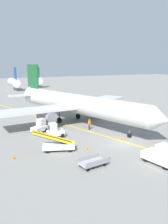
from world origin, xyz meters
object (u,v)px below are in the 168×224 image
(airliner, at_px, (74,103))
(safety_cone_wingtip_left, at_px, (87,148))
(baggage_tug_near_wing, at_px, (40,127))
(baggage_cart_loaded, at_px, (93,162))
(belt_loader_forward_hold, at_px, (57,145))
(baggage_cart_empty_trailing, at_px, (149,125))
(pushback_tug, at_px, (162,155))
(baggage_tug_by_cargo_door, at_px, (55,131))
(safety_cone_nose_left, at_px, (89,119))
(safety_cone_nose_right, at_px, (122,138))
(safety_cone_wingtip_right, at_px, (14,157))
(ground_crew_marshaller, at_px, (89,124))

(airliner, distance_m, safety_cone_wingtip_left, 14.22)
(baggage_tug_near_wing, bearing_deg, baggage_cart_loaded, -85.32)
(belt_loader_forward_hold, bearing_deg, baggage_cart_loaded, -74.91)
(belt_loader_forward_hold, relative_size, baggage_cart_empty_trailing, 1.36)
(pushback_tug, height_order, belt_loader_forward_hold, belt_loader_forward_hold)
(baggage_cart_empty_trailing, bearing_deg, baggage_tug_by_cargo_door, 171.48)
(baggage_cart_empty_trailing, height_order, safety_cone_wingtip_left, baggage_cart_empty_trailing)
(safety_cone_nose_left, distance_m, safety_cone_wingtip_left, 15.12)
(baggage_tug_near_wing, height_order, safety_cone_nose_left, baggage_tug_near_wing)
(belt_loader_forward_hold, distance_m, safety_cone_wingtip_left, 3.58)
(safety_cone_nose_right, relative_size, safety_cone_wingtip_right, 1.00)
(baggage_cart_empty_trailing, bearing_deg, safety_cone_wingtip_right, -172.30)
(belt_loader_forward_hold, height_order, baggage_cart_empty_trailing, belt_loader_forward_hold)
(pushback_tug, distance_m, safety_cone_nose_left, 20.61)
(baggage_tug_by_cargo_door, height_order, baggage_cart_empty_trailing, baggage_tug_by_cargo_door)
(pushback_tug, relative_size, safety_cone_wingtip_left, 8.74)
(safety_cone_wingtip_left, bearing_deg, safety_cone_wingtip_right, 172.52)
(safety_cone_wingtip_left, bearing_deg, belt_loader_forward_hold, 158.40)
(airliner, distance_m, baggage_tug_near_wing, 8.46)
(belt_loader_forward_hold, relative_size, baggage_cart_loaded, 1.34)
(baggage_tug_near_wing, relative_size, ground_crew_marshaller, 1.61)
(safety_cone_wingtip_left, bearing_deg, airliner, 71.27)
(pushback_tug, relative_size, belt_loader_forward_hold, 0.75)
(safety_cone_wingtip_left, bearing_deg, baggage_tug_near_wing, 106.52)
(baggage_cart_empty_trailing, relative_size, ground_crew_marshaller, 2.21)
(safety_cone_nose_left, bearing_deg, pushback_tug, -97.24)
(baggage_cart_loaded, relative_size, safety_cone_wingtip_right, 8.70)
(safety_cone_wingtip_left, bearing_deg, baggage_cart_loaded, -110.63)
(baggage_tug_near_wing, relative_size, baggage_cart_loaded, 0.71)
(baggage_tug_by_cargo_door, bearing_deg, airliner, 47.14)
(belt_loader_forward_hold, height_order, safety_cone_nose_right, belt_loader_forward_hold)
(baggage_tug_by_cargo_door, height_order, safety_cone_wingtip_left, baggage_tug_by_cargo_door)
(safety_cone_wingtip_right, bearing_deg, baggage_cart_empty_trailing, 7.70)
(ground_crew_marshaller, xyz_separation_m, safety_cone_nose_left, (3.05, 5.54, -0.69))
(baggage_tug_near_wing, height_order, baggage_cart_loaded, baggage_tug_near_wing)
(baggage_cart_loaded, xyz_separation_m, safety_cone_wingtip_left, (1.71, 4.55, -0.25))
(baggage_cart_loaded, bearing_deg, safety_cone_nose_right, 35.90)
(belt_loader_forward_hold, bearing_deg, baggage_tug_near_wing, 87.21)
(safety_cone_nose_right, bearing_deg, airliner, 97.88)
(belt_loader_forward_hold, bearing_deg, pushback_tug, -46.36)
(baggage_tug_near_wing, distance_m, safety_cone_wingtip_left, 10.16)
(airliner, relative_size, safety_cone_nose_left, 79.01)
(airliner, height_order, belt_loader_forward_hold, airliner)
(baggage_tug_by_cargo_door, relative_size, ground_crew_marshaller, 1.47)
(safety_cone_wingtip_right, bearing_deg, safety_cone_nose_left, 36.73)
(baggage_cart_loaded, distance_m, baggage_cart_empty_trailing, 17.71)
(belt_loader_forward_hold, height_order, ground_crew_marshaller, belt_loader_forward_hold)
(baggage_tug_near_wing, height_order, safety_cone_nose_right, baggage_tug_near_wing)
(belt_loader_forward_hold, bearing_deg, safety_cone_wingtip_left, -21.60)
(baggage_tug_near_wing, relative_size, safety_cone_wingtip_left, 6.20)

